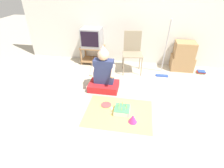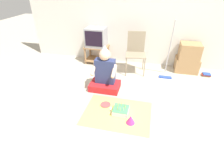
{
  "view_description": "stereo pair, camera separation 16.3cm",
  "coord_description": "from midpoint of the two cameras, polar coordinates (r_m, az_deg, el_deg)",
  "views": [
    {
      "loc": [
        -0.13,
        -2.22,
        1.97
      ],
      "look_at": [
        -0.57,
        0.38,
        0.35
      ],
      "focal_mm": 28.0,
      "sensor_mm": 36.0,
      "label": 1
    },
    {
      "loc": [
        0.03,
        -2.19,
        1.97
      ],
      "look_at": [
        -0.57,
        0.38,
        0.35
      ],
      "focal_mm": 28.0,
      "sensor_mm": 36.0,
      "label": 2
    }
  ],
  "objects": [
    {
      "name": "birthday_cake",
      "position": [
        2.98,
        1.75,
        -8.5
      ],
      "size": [
        0.26,
        0.26,
        0.16
      ],
      "color": "silver",
      "rests_on": "party_cloth"
    },
    {
      "name": "cardboard_box_stack",
      "position": [
        4.56,
        21.26,
        8.36
      ],
      "size": [
        0.53,
        0.39,
        0.69
      ],
      "color": "#A87F51",
      "rests_on": "ground_plane"
    },
    {
      "name": "ground_plane",
      "position": [
        2.96,
        8.35,
        -10.6
      ],
      "size": [
        16.0,
        16.0,
        0.0
      ],
      "primitive_type": "plane",
      "color": "#BCB29E"
    },
    {
      "name": "plastic_spoon_near",
      "position": [
        3.08,
        -1.72,
        -7.94
      ],
      "size": [
        0.04,
        0.14,
        0.01
      ],
      "color": "white",
      "rests_on": "party_cloth"
    },
    {
      "name": "wall_back",
      "position": [
        4.46,
        11.06,
        22.08
      ],
      "size": [
        6.4,
        0.06,
        2.55
      ],
      "color": "silver",
      "rests_on": "ground_plane"
    },
    {
      "name": "party_cloth",
      "position": [
        3.0,
        0.54,
        -9.36
      ],
      "size": [
        1.13,
        0.85,
        0.01
      ],
      "color": "#EAD666",
      "rests_on": "ground_plane"
    },
    {
      "name": "person_seated",
      "position": [
        3.46,
        -4.08,
        2.84
      ],
      "size": [
        0.59,
        0.41,
        0.91
      ],
      "color": "red",
      "rests_on": "ground_plane"
    },
    {
      "name": "tv",
      "position": [
        4.55,
        -7.65,
        14.8
      ],
      "size": [
        0.49,
        0.41,
        0.47
      ],
      "color": "#99999E",
      "rests_on": "tv_stand"
    },
    {
      "name": "tv_stand",
      "position": [
        4.68,
        -7.3,
        9.95
      ],
      "size": [
        0.59,
        0.42,
        0.44
      ],
      "color": "#997047",
      "rests_on": "ground_plane"
    },
    {
      "name": "party_hat_blue",
      "position": [
        2.79,
        5.13,
        -11.17
      ],
      "size": [
        0.14,
        0.14,
        0.14
      ],
      "color": "#CC338C",
      "rests_on": "party_cloth"
    },
    {
      "name": "plastic_spoon_far",
      "position": [
        3.05,
        -1.7,
        -8.31
      ],
      "size": [
        0.04,
        0.15,
        0.01
      ],
      "color": "white",
      "rests_on": "party_cloth"
    },
    {
      "name": "dust_mop",
      "position": [
        4.11,
        15.57,
        7.58
      ],
      "size": [
        0.28,
        0.32,
        1.28
      ],
      "color": "#2D4CB2",
      "rests_on": "ground_plane"
    },
    {
      "name": "book_pile",
      "position": [
        4.64,
        26.18,
        3.5
      ],
      "size": [
        0.19,
        0.14,
        0.07
      ],
      "color": "#60936B",
      "rests_on": "ground_plane"
    },
    {
      "name": "folding_chair",
      "position": [
        4.13,
        5.53,
        11.18
      ],
      "size": [
        0.51,
        0.46,
        0.94
      ],
      "color": "gray",
      "rests_on": "ground_plane"
    },
    {
      "name": "paper_plate",
      "position": [
        3.16,
        -3.44,
        -6.82
      ],
      "size": [
        0.19,
        0.19,
        0.01
      ],
      "color": "#D84C4C",
      "rests_on": "party_cloth"
    }
  ]
}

